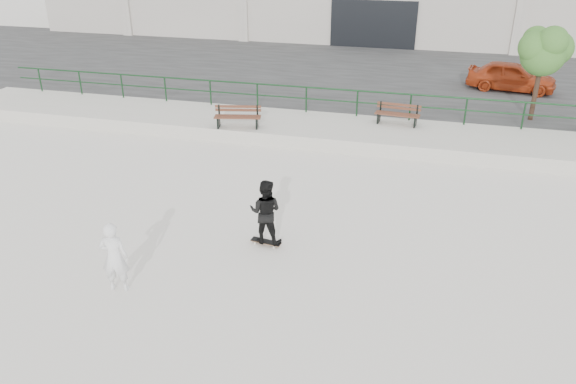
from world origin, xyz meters
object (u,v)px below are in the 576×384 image
(bench_left, at_px, (238,117))
(seated_skater, at_px, (114,257))
(red_car, at_px, (511,76))
(skateboard, at_px, (266,242))
(standing_skater, at_px, (265,212))
(bench_right, at_px, (398,114))
(tree, at_px, (545,49))

(bench_left, bearing_deg, seated_skater, -98.88)
(red_car, bearing_deg, skateboard, 163.36)
(skateboard, distance_m, seated_skater, 3.77)
(bench_left, distance_m, standing_skater, 7.57)
(bench_right, bearing_deg, red_car, 58.30)
(tree, xyz_separation_m, standing_skater, (-7.40, -10.49, -2.22))
(bench_right, bearing_deg, seated_skater, -108.69)
(bench_left, relative_size, red_car, 0.47)
(bench_left, xyz_separation_m, tree, (10.50, 3.59, 2.26))
(bench_right, distance_m, skateboard, 9.08)
(standing_skater, bearing_deg, skateboard, 180.00)
(bench_left, distance_m, red_car, 12.67)
(tree, bearing_deg, bench_left, -161.12)
(bench_left, distance_m, seated_skater, 9.55)
(bench_left, relative_size, seated_skater, 1.06)
(red_car, bearing_deg, standing_skater, 163.36)
(bench_left, relative_size, tree, 0.50)
(bench_right, distance_m, standing_skater, 9.05)
(standing_skater, relative_size, seated_skater, 1.01)
(bench_left, height_order, standing_skater, standing_skater)
(red_car, relative_size, standing_skater, 2.25)
(tree, bearing_deg, bench_right, -159.88)
(tree, distance_m, seated_skater, 16.66)
(tree, height_order, standing_skater, tree)
(tree, height_order, skateboard, tree)
(bench_right, height_order, standing_skater, standing_skater)
(tree, bearing_deg, red_car, 96.02)
(skateboard, bearing_deg, bench_left, 122.54)
(bench_left, xyz_separation_m, bench_right, (5.61, 1.80, -0.01))
(seated_skater, bearing_deg, skateboard, -145.95)
(bench_left, distance_m, bench_right, 5.89)
(bench_left, xyz_separation_m, seated_skater, (0.52, -9.53, -0.06))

